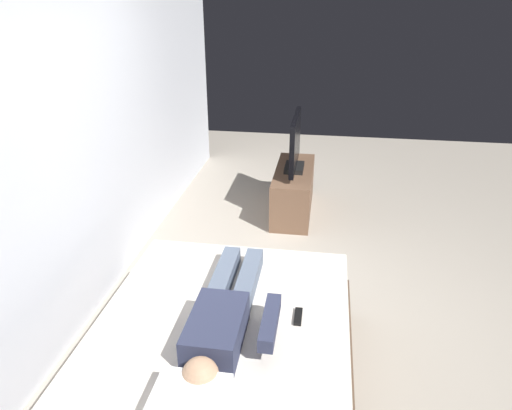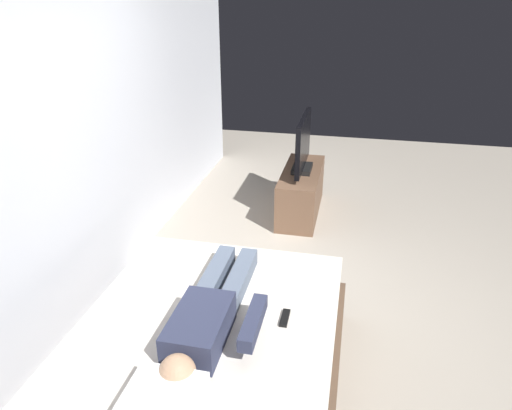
% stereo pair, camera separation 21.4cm
% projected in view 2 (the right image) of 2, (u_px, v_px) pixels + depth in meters
% --- Properties ---
extents(ground_plane, '(10.00, 10.00, 0.00)m').
position_uv_depth(ground_plane, '(296.00, 328.00, 3.45)').
color(ground_plane, '#ADA393').
extents(back_wall, '(6.40, 0.10, 2.80)m').
position_uv_depth(back_wall, '(95.00, 116.00, 3.53)').
color(back_wall, silver).
rests_on(back_wall, ground).
extents(bed, '(1.96, 1.53, 0.54)m').
position_uv_depth(bed, '(206.00, 366.00, 2.74)').
color(bed, brown).
rests_on(bed, ground).
extents(person, '(1.26, 0.46, 0.18)m').
position_uv_depth(person, '(210.00, 314.00, 2.61)').
color(person, '#2D334C').
rests_on(person, bed).
extents(remote, '(0.15, 0.04, 0.02)m').
position_uv_depth(remote, '(285.00, 318.00, 2.70)').
color(remote, black).
rests_on(remote, bed).
extents(tv_stand, '(1.10, 0.40, 0.50)m').
position_uv_depth(tv_stand, '(301.00, 192.00, 5.11)').
color(tv_stand, brown).
rests_on(tv_stand, ground).
extents(tv, '(0.88, 0.20, 0.59)m').
position_uv_depth(tv, '(303.00, 145.00, 4.89)').
color(tv, black).
rests_on(tv, tv_stand).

